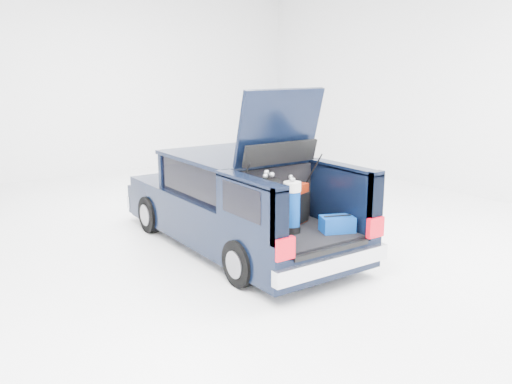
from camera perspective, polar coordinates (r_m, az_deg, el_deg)
ground at (r=8.54m, az=-1.91°, el=-5.69°), size 14.00×14.00×0.00m
car at (r=8.43m, az=-2.34°, el=-1.17°), size 1.87×4.65×2.47m
red_suitcase at (r=7.59m, az=4.21°, el=-1.25°), size 0.41×0.35×0.58m
black_golf_bag at (r=6.83m, az=1.32°, el=-1.79°), size 0.31×0.36×0.88m
blue_golf_bag at (r=7.14m, az=3.81°, el=-1.56°), size 0.27×0.27×0.77m
blue_duffel at (r=7.30m, az=8.54°, el=-3.35°), size 0.51×0.42×0.23m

